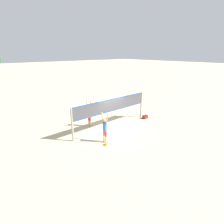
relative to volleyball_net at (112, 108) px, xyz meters
The scene contains 6 objects.
ground_plane 1.68m from the volleyball_net, ahead, with size 200.00×200.00×0.00m, color beige.
volleyball_net is the anchor object (origin of this frame).
player_spiker 2.62m from the volleyball_net, 141.81° to the right, with size 0.28×0.70×2.14m.
player_blocker 1.96m from the volleyball_net, 131.97° to the left, with size 0.28×0.73×2.30m.
volleyball 3.35m from the volleyball_net, 138.33° to the right, with size 0.24×0.24×0.24m.
gear_bag 4.01m from the volleyball_net, ahead, with size 0.52×0.29×0.31m.
Camera 1 is at (-8.71, -10.07, 5.96)m, focal length 28.00 mm.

